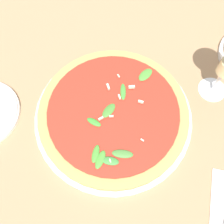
{
  "coord_description": "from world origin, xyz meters",
  "views": [
    {
      "loc": [
        -0.24,
        -0.0,
        0.55
      ],
      "look_at": [
        -0.01,
        -0.01,
        0.03
      ],
      "focal_mm": 42.0,
      "sensor_mm": 36.0,
      "label": 1
    }
  ],
  "objects": [
    {
      "name": "pizza_arugula_main",
      "position": [
        -0.01,
        -0.01,
        0.02
      ],
      "size": [
        0.35,
        0.35,
        0.05
      ],
      "color": "white",
      "rests_on": "ground_plane"
    },
    {
      "name": "ground_plane",
      "position": [
        0.0,
        0.0,
        0.0
      ],
      "size": [
        6.0,
        6.0,
        0.0
      ],
      "primitive_type": "plane",
      "color": "#9E7A56"
    }
  ]
}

